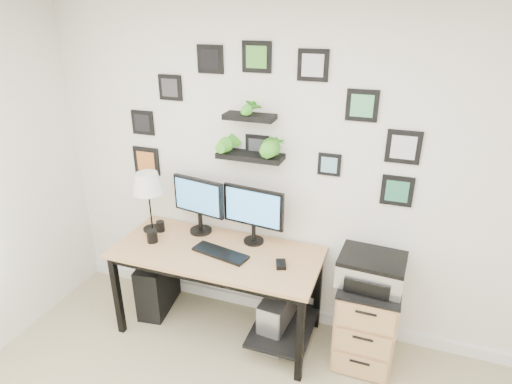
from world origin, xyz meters
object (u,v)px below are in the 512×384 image
at_px(mug, 152,236).
at_px(pc_tower_grey, 278,318).
at_px(monitor_left, 199,201).
at_px(table_lamp, 148,185).
at_px(pc_tower_black, 158,284).
at_px(desk, 223,263).
at_px(monitor_right, 253,211).
at_px(file_cabinet, 366,320).
at_px(printer, 371,270).

xyz_separation_m(mug, pc_tower_grey, (1.03, 0.08, -0.58)).
bearing_deg(monitor_left, pc_tower_grey, -14.68).
height_order(table_lamp, pc_tower_black, table_lamp).
xyz_separation_m(monitor_left, table_lamp, (-0.40, -0.10, 0.13)).
bearing_deg(pc_tower_black, pc_tower_grey, -10.25).
bearing_deg(monitor_left, pc_tower_black, -157.99).
height_order(monitor_left, pc_tower_grey, monitor_left).
distance_m(desk, monitor_left, 0.53).
height_order(monitor_right, pc_tower_black, monitor_right).
distance_m(monitor_left, monitor_right, 0.47).
distance_m(monitor_left, pc_tower_black, 0.89).
bearing_deg(monitor_right, pc_tower_black, -170.73).
distance_m(monitor_left, table_lamp, 0.43).
bearing_deg(table_lamp, file_cabinet, -1.31).
height_order(monitor_right, table_lamp, table_lamp).
bearing_deg(pc_tower_grey, pc_tower_black, 177.66).
relative_size(monitor_left, pc_tower_grey, 1.07).
distance_m(pc_tower_grey, file_cabinet, 0.68).
bearing_deg(table_lamp, printer, -1.06).
relative_size(table_lamp, printer, 1.09).
bearing_deg(pc_tower_black, table_lamp, 111.97).
height_order(monitor_left, mug, monitor_left).
bearing_deg(table_lamp, desk, -8.21).
distance_m(table_lamp, pc_tower_black, 0.92).
relative_size(desk, printer, 3.40).
distance_m(table_lamp, mug, 0.42).
bearing_deg(desk, pc_tower_grey, 0.16).
bearing_deg(pc_tower_grey, monitor_right, 145.91).
height_order(table_lamp, pc_tower_grey, table_lamp).
distance_m(pc_tower_black, printer, 1.85).
distance_m(desk, table_lamp, 0.88).
bearing_deg(monitor_right, monitor_left, 178.57).
height_order(desk, pc_tower_grey, desk).
bearing_deg(pc_tower_black, monitor_right, 1.35).
bearing_deg(desk, table_lamp, 171.79).
height_order(monitor_left, pc_tower_black, monitor_left).
xyz_separation_m(monitor_left, file_cabinet, (1.41, -0.14, -0.69)).
bearing_deg(mug, printer, 4.87).
bearing_deg(monitor_left, printer, -5.31).
relative_size(pc_tower_black, printer, 1.02).
distance_m(monitor_right, pc_tower_black, 1.16).
bearing_deg(printer, table_lamp, 178.94).
bearing_deg(monitor_right, pc_tower_grey, -34.09).
xyz_separation_m(desk, table_lamp, (-0.69, 0.10, 0.53)).
height_order(monitor_right, pc_tower_grey, monitor_right).
bearing_deg(pc_tower_black, desk, -11.98).
distance_m(desk, pc_tower_grey, 0.61).
height_order(pc_tower_grey, printer, printer).
xyz_separation_m(monitor_right, table_lamp, (-0.87, -0.09, 0.13)).
relative_size(table_lamp, pc_tower_grey, 1.14).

